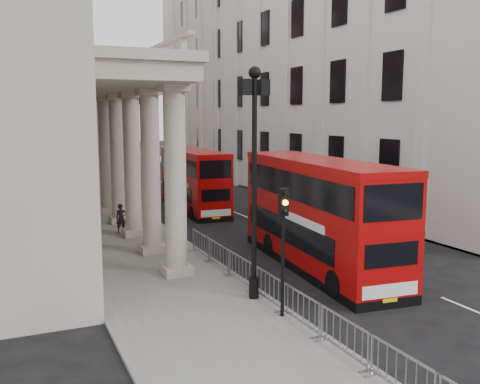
{
  "coord_description": "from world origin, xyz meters",
  "views": [
    {
      "loc": [
        -8.69,
        -13.03,
        6.74
      ],
      "look_at": [
        1.99,
        11.1,
        2.97
      ],
      "focal_mm": 40.0,
      "sensor_mm": 36.0,
      "label": 1
    }
  ],
  "objects_px": {
    "pedestrian_a": "(121,218)",
    "pedestrian_b": "(77,213)",
    "monument_column": "(84,66)",
    "pedestrian_c": "(118,210)",
    "lamp_post_north": "(101,136)",
    "lamp_post_mid": "(145,145)",
    "traffic_light": "(283,228)",
    "lamp_post_south": "(254,168)",
    "bus_near": "(318,212)",
    "bus_far": "(194,179)"
  },
  "relations": [
    {
      "from": "traffic_light",
      "to": "bus_far",
      "type": "bearing_deg",
      "value": 78.87
    },
    {
      "from": "traffic_light",
      "to": "pedestrian_a",
      "type": "bearing_deg",
      "value": 98.52
    },
    {
      "from": "lamp_post_north",
      "to": "pedestrian_c",
      "type": "xyz_separation_m",
      "value": [
        -1.75,
        -15.86,
        -4.01
      ]
    },
    {
      "from": "lamp_post_mid",
      "to": "traffic_light",
      "type": "relative_size",
      "value": 1.93
    },
    {
      "from": "monument_column",
      "to": "bus_near",
      "type": "bearing_deg",
      "value": -91.41
    },
    {
      "from": "lamp_post_north",
      "to": "bus_near",
      "type": "distance_m",
      "value": 29.59
    },
    {
      "from": "lamp_post_north",
      "to": "pedestrian_c",
      "type": "bearing_deg",
      "value": -96.3
    },
    {
      "from": "monument_column",
      "to": "lamp_post_south",
      "type": "bearing_deg",
      "value": -94.29
    },
    {
      "from": "bus_near",
      "to": "monument_column",
      "type": "bearing_deg",
      "value": 93.87
    },
    {
      "from": "lamp_post_north",
      "to": "pedestrian_c",
      "type": "distance_m",
      "value": 16.45
    },
    {
      "from": "monument_column",
      "to": "pedestrian_c",
      "type": "height_order",
      "value": "monument_column"
    },
    {
      "from": "lamp_post_mid",
      "to": "lamp_post_north",
      "type": "xyz_separation_m",
      "value": [
        0.0,
        16.0,
        0.0
      ]
    },
    {
      "from": "bus_far",
      "to": "pedestrian_c",
      "type": "xyz_separation_m",
      "value": [
        -6.01,
        -2.96,
        -1.37
      ]
    },
    {
      "from": "lamp_post_south",
      "to": "traffic_light",
      "type": "distance_m",
      "value": 2.71
    },
    {
      "from": "lamp_post_south",
      "to": "bus_far",
      "type": "xyz_separation_m",
      "value": [
        4.26,
        19.11,
        -2.64
      ]
    },
    {
      "from": "lamp_post_south",
      "to": "pedestrian_a",
      "type": "xyz_separation_m",
      "value": [
        -2.17,
        13.15,
        -3.97
      ]
    },
    {
      "from": "pedestrian_c",
      "to": "lamp_post_south",
      "type": "bearing_deg",
      "value": -53.97
    },
    {
      "from": "traffic_light",
      "to": "pedestrian_a",
      "type": "xyz_separation_m",
      "value": [
        -2.27,
        15.17,
        -2.16
      ]
    },
    {
      "from": "lamp_post_north",
      "to": "traffic_light",
      "type": "xyz_separation_m",
      "value": [
        0.1,
        -34.02,
        -1.8
      ]
    },
    {
      "from": "bus_far",
      "to": "pedestrian_a",
      "type": "relative_size",
      "value": 6.19
    },
    {
      "from": "bus_near",
      "to": "pedestrian_b",
      "type": "height_order",
      "value": "bus_near"
    },
    {
      "from": "lamp_post_south",
      "to": "pedestrian_c",
      "type": "height_order",
      "value": "lamp_post_south"
    },
    {
      "from": "pedestrian_a",
      "to": "pedestrian_b",
      "type": "xyz_separation_m",
      "value": [
        -2.08,
        3.11,
        -0.06
      ]
    },
    {
      "from": "bus_far",
      "to": "pedestrian_c",
      "type": "distance_m",
      "value": 6.84
    },
    {
      "from": "bus_far",
      "to": "pedestrian_b",
      "type": "xyz_separation_m",
      "value": [
        -8.51,
        -2.85,
        -1.38
      ]
    },
    {
      "from": "monument_column",
      "to": "bus_near",
      "type": "distance_m",
      "value": 86.23
    },
    {
      "from": "lamp_post_north",
      "to": "bus_near",
      "type": "relative_size",
      "value": 0.73
    },
    {
      "from": "pedestrian_a",
      "to": "monument_column",
      "type": "bearing_deg",
      "value": 82.63
    },
    {
      "from": "monument_column",
      "to": "bus_far",
      "type": "distance_m",
      "value": 70.28
    },
    {
      "from": "bus_near",
      "to": "pedestrian_a",
      "type": "relative_size",
      "value": 6.97
    },
    {
      "from": "lamp_post_north",
      "to": "pedestrian_b",
      "type": "distance_m",
      "value": 16.79
    },
    {
      "from": "lamp_post_mid",
      "to": "traffic_light",
      "type": "height_order",
      "value": "lamp_post_mid"
    },
    {
      "from": "lamp_post_mid",
      "to": "traffic_light",
      "type": "xyz_separation_m",
      "value": [
        0.1,
        -18.02,
        -1.8
      ]
    },
    {
      "from": "lamp_post_mid",
      "to": "pedestrian_b",
      "type": "height_order",
      "value": "lamp_post_mid"
    },
    {
      "from": "lamp_post_north",
      "to": "pedestrian_a",
      "type": "xyz_separation_m",
      "value": [
        -2.17,
        -18.85,
        -3.97
      ]
    },
    {
      "from": "pedestrian_a",
      "to": "bus_far",
      "type": "bearing_deg",
      "value": 42.15
    },
    {
      "from": "lamp_post_south",
      "to": "bus_near",
      "type": "xyz_separation_m",
      "value": [
        4.5,
        2.85,
        -2.37
      ]
    },
    {
      "from": "lamp_post_south",
      "to": "pedestrian_c",
      "type": "bearing_deg",
      "value": 96.19
    },
    {
      "from": "lamp_post_north",
      "to": "traffic_light",
      "type": "relative_size",
      "value": 1.93
    },
    {
      "from": "traffic_light",
      "to": "pedestrian_b",
      "type": "height_order",
      "value": "traffic_light"
    },
    {
      "from": "bus_near",
      "to": "pedestrian_a",
      "type": "bearing_deg",
      "value": 128.22
    },
    {
      "from": "monument_column",
      "to": "pedestrian_c",
      "type": "xyz_separation_m",
      "value": [
        -8.35,
        -71.86,
        -15.08
      ]
    },
    {
      "from": "bus_far",
      "to": "pedestrian_a",
      "type": "xyz_separation_m",
      "value": [
        -6.43,
        -5.96,
        -1.33
      ]
    },
    {
      "from": "pedestrian_c",
      "to": "lamp_post_north",
      "type": "bearing_deg",
      "value": 113.53
    },
    {
      "from": "monument_column",
      "to": "bus_near",
      "type": "height_order",
      "value": "monument_column"
    },
    {
      "from": "monument_column",
      "to": "lamp_post_north",
      "type": "bearing_deg",
      "value": -96.72
    },
    {
      "from": "monument_column",
      "to": "lamp_post_south",
      "type": "height_order",
      "value": "monument_column"
    },
    {
      "from": "bus_far",
      "to": "pedestrian_a",
      "type": "distance_m",
      "value": 8.87
    },
    {
      "from": "pedestrian_b",
      "to": "pedestrian_c",
      "type": "xyz_separation_m",
      "value": [
        2.5,
        -0.12,
        0.01
      ]
    },
    {
      "from": "lamp_post_north",
      "to": "bus_near",
      "type": "height_order",
      "value": "lamp_post_north"
    }
  ]
}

